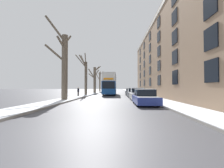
{
  "coord_description": "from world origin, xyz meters",
  "views": [
    {
      "loc": [
        0.86,
        -5.5,
        1.54
      ],
      "look_at": [
        -0.18,
        21.15,
        2.19
      ],
      "focal_mm": 24.0,
      "sensor_mm": 36.0,
      "label": 1
    }
  ],
  "objects_px": {
    "bare_tree_left_1": "(85,76)",
    "parked_car_0": "(145,98)",
    "bare_tree_left_0": "(64,64)",
    "parked_car_1": "(137,94)",
    "oncoming_van": "(108,89)",
    "pedestrian_left_sidewalk": "(78,91)",
    "parked_car_3": "(130,92)",
    "bare_tree_left_2": "(95,79)",
    "double_decker_bus": "(110,83)",
    "bare_tree_left_3": "(100,81)",
    "parked_car_2": "(133,93)"
  },
  "relations": [
    {
      "from": "bare_tree_left_1",
      "to": "bare_tree_left_0",
      "type": "bearing_deg",
      "value": -90.14
    },
    {
      "from": "bare_tree_left_2",
      "to": "bare_tree_left_0",
      "type": "bearing_deg",
      "value": -90.04
    },
    {
      "from": "bare_tree_left_0",
      "to": "parked_car_0",
      "type": "height_order",
      "value": "bare_tree_left_0"
    },
    {
      "from": "bare_tree_left_2",
      "to": "bare_tree_left_3",
      "type": "relative_size",
      "value": 1.03
    },
    {
      "from": "bare_tree_left_0",
      "to": "pedestrian_left_sidewalk",
      "type": "relative_size",
      "value": 6.02
    },
    {
      "from": "bare_tree_left_1",
      "to": "parked_car_0",
      "type": "height_order",
      "value": "bare_tree_left_1"
    },
    {
      "from": "bare_tree_left_0",
      "to": "bare_tree_left_2",
      "type": "height_order",
      "value": "bare_tree_left_0"
    },
    {
      "from": "bare_tree_left_0",
      "to": "parked_car_0",
      "type": "xyz_separation_m",
      "value": [
        8.73,
        -3.7,
        -3.66
      ]
    },
    {
      "from": "parked_car_1",
      "to": "parked_car_3",
      "type": "xyz_separation_m",
      "value": [
        0.0,
        11.8,
        -0.05
      ]
    },
    {
      "from": "bare_tree_left_2",
      "to": "parked_car_1",
      "type": "height_order",
      "value": "bare_tree_left_2"
    },
    {
      "from": "oncoming_van",
      "to": "pedestrian_left_sidewalk",
      "type": "relative_size",
      "value": 3.07
    },
    {
      "from": "bare_tree_left_0",
      "to": "double_decker_bus",
      "type": "xyz_separation_m",
      "value": [
        4.63,
        14.59,
        -1.86
      ]
    },
    {
      "from": "bare_tree_left_3",
      "to": "parked_car_1",
      "type": "relative_size",
      "value": 1.79
    },
    {
      "from": "bare_tree_left_1",
      "to": "double_decker_bus",
      "type": "relative_size",
      "value": 0.77
    },
    {
      "from": "parked_car_0",
      "to": "oncoming_van",
      "type": "relative_size",
      "value": 0.87
    },
    {
      "from": "oncoming_van",
      "to": "pedestrian_left_sidewalk",
      "type": "height_order",
      "value": "oncoming_van"
    },
    {
      "from": "bare_tree_left_1",
      "to": "double_decker_bus",
      "type": "xyz_separation_m",
      "value": [
        4.6,
        3.13,
        -1.4
      ]
    },
    {
      "from": "bare_tree_left_0",
      "to": "parked_car_1",
      "type": "bearing_deg",
      "value": 10.09
    },
    {
      "from": "bare_tree_left_0",
      "to": "parked_car_1",
      "type": "height_order",
      "value": "bare_tree_left_0"
    },
    {
      "from": "double_decker_bus",
      "to": "parked_car_1",
      "type": "relative_size",
      "value": 2.53
    },
    {
      "from": "parked_car_1",
      "to": "pedestrian_left_sidewalk",
      "type": "bearing_deg",
      "value": 144.28
    },
    {
      "from": "double_decker_bus",
      "to": "oncoming_van",
      "type": "height_order",
      "value": "double_decker_bus"
    },
    {
      "from": "bare_tree_left_1",
      "to": "bare_tree_left_2",
      "type": "distance_m",
      "value": 11.71
    },
    {
      "from": "pedestrian_left_sidewalk",
      "to": "parked_car_3",
      "type": "bearing_deg",
      "value": -31.8
    },
    {
      "from": "parked_car_1",
      "to": "oncoming_van",
      "type": "bearing_deg",
      "value": 101.74
    },
    {
      "from": "bare_tree_left_2",
      "to": "parked_car_1",
      "type": "distance_m",
      "value": 23.53
    },
    {
      "from": "bare_tree_left_1",
      "to": "parked_car_1",
      "type": "xyz_separation_m",
      "value": [
        8.7,
        -9.91,
        -3.16
      ]
    },
    {
      "from": "double_decker_bus",
      "to": "oncoming_van",
      "type": "distance_m",
      "value": 12.09
    },
    {
      "from": "oncoming_van",
      "to": "pedestrian_left_sidewalk",
      "type": "distance_m",
      "value": 18.83
    },
    {
      "from": "bare_tree_left_1",
      "to": "oncoming_van",
      "type": "bearing_deg",
      "value": 76.93
    },
    {
      "from": "double_decker_bus",
      "to": "parked_car_3",
      "type": "distance_m",
      "value": 4.65
    },
    {
      "from": "oncoming_van",
      "to": "parked_car_0",
      "type": "bearing_deg",
      "value": -80.26
    },
    {
      "from": "parked_car_0",
      "to": "parked_car_2",
      "type": "distance_m",
      "value": 10.77
    },
    {
      "from": "parked_car_0",
      "to": "parked_car_1",
      "type": "height_order",
      "value": "parked_car_1"
    },
    {
      "from": "bare_tree_left_1",
      "to": "bare_tree_left_2",
      "type": "xyz_separation_m",
      "value": [
        -0.01,
        11.71,
        0.05
      ]
    },
    {
      "from": "bare_tree_left_1",
      "to": "parked_car_0",
      "type": "xyz_separation_m",
      "value": [
        8.7,
        -15.16,
        -3.2
      ]
    },
    {
      "from": "bare_tree_left_1",
      "to": "parked_car_0",
      "type": "relative_size",
      "value": 1.85
    },
    {
      "from": "double_decker_bus",
      "to": "parked_car_1",
      "type": "xyz_separation_m",
      "value": [
        4.1,
        -13.04,
        -1.76
      ]
    },
    {
      "from": "bare_tree_left_0",
      "to": "oncoming_van",
      "type": "relative_size",
      "value": 1.96
    },
    {
      "from": "bare_tree_left_0",
      "to": "oncoming_van",
      "type": "distance_m",
      "value": 26.98
    },
    {
      "from": "pedestrian_left_sidewalk",
      "to": "double_decker_bus",
      "type": "bearing_deg",
      "value": -9.67
    },
    {
      "from": "bare_tree_left_2",
      "to": "pedestrian_left_sidewalk",
      "type": "distance_m",
      "value": 15.31
    },
    {
      "from": "bare_tree_left_2",
      "to": "parked_car_1",
      "type": "xyz_separation_m",
      "value": [
        8.72,
        -21.62,
        -3.21
      ]
    },
    {
      "from": "bare_tree_left_0",
      "to": "parked_car_2",
      "type": "height_order",
      "value": "bare_tree_left_0"
    },
    {
      "from": "parked_car_0",
      "to": "parked_car_3",
      "type": "height_order",
      "value": "parked_car_0"
    },
    {
      "from": "bare_tree_left_3",
      "to": "parked_car_0",
      "type": "xyz_separation_m",
      "value": [
        8.72,
        -38.35,
        -3.22
      ]
    },
    {
      "from": "bare_tree_left_3",
      "to": "parked_car_3",
      "type": "xyz_separation_m",
      "value": [
        8.72,
        -21.3,
        -3.23
      ]
    },
    {
      "from": "double_decker_bus",
      "to": "oncoming_van",
      "type": "relative_size",
      "value": 2.09
    },
    {
      "from": "bare_tree_left_3",
      "to": "double_decker_bus",
      "type": "height_order",
      "value": "bare_tree_left_3"
    },
    {
      "from": "double_decker_bus",
      "to": "parked_car_0",
      "type": "relative_size",
      "value": 2.4
    }
  ]
}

